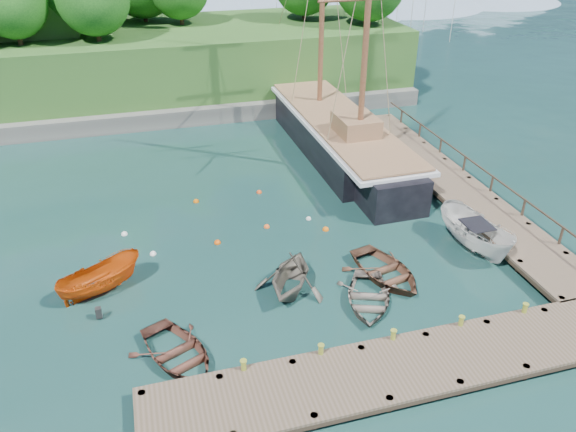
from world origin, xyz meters
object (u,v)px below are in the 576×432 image
rowboat_3 (368,303)px  cabin_boat_white (473,248)px  rowboat_1 (290,290)px  schooner (337,137)px  rowboat_2 (385,277)px  rowboat_0 (179,360)px  motorboat_orange (103,291)px

rowboat_3 → cabin_boat_white: 7.47m
rowboat_1 → rowboat_3: 3.57m
cabin_boat_white → schooner: size_ratio=0.19×
rowboat_2 → rowboat_3: rowboat_2 is taller
rowboat_0 → motorboat_orange: size_ratio=1.03×
schooner → rowboat_3: bearing=-106.2°
rowboat_0 → cabin_boat_white: 15.96m
schooner → cabin_boat_white: bearing=-80.7°
rowboat_0 → motorboat_orange: (-2.88, 5.36, 0.00)m
rowboat_3 → schooner: 17.10m
rowboat_2 → motorboat_orange: size_ratio=1.07×
motorboat_orange → cabin_boat_white: bearing=-121.3°
rowboat_2 → rowboat_3: (-1.58, -1.59, 0.00)m
rowboat_2 → rowboat_1: bearing=163.5°
rowboat_3 → schooner: bearing=96.1°
motorboat_orange → rowboat_3: bearing=-136.7°
rowboat_0 → cabin_boat_white: size_ratio=0.81×
rowboat_0 → schooner: (13.05, 17.69, 1.09)m
rowboat_1 → cabin_boat_white: (10.04, 0.84, 0.00)m
rowboat_3 → motorboat_orange: bearing=-178.4°
motorboat_orange → schooner: bearing=-79.0°
rowboat_1 → cabin_boat_white: size_ratio=0.74×
cabin_boat_white → rowboat_3: bearing=-164.8°
rowboat_0 → rowboat_1: bearing=5.7°
rowboat_1 → rowboat_3: bearing=-0.1°
rowboat_2 → cabin_boat_white: bearing=-2.1°
rowboat_2 → schooner: size_ratio=0.16×
rowboat_2 → cabin_boat_white: cabin_boat_white is taller
rowboat_1 → rowboat_2: 4.65m
rowboat_0 → schooner: 22.01m
motorboat_orange → rowboat_2: bearing=-127.8°
rowboat_3 → cabin_boat_white: (6.98, 2.68, 0.00)m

